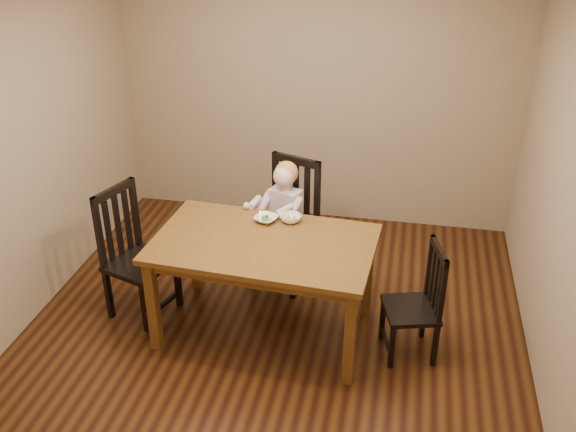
% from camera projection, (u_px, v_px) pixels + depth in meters
% --- Properties ---
extents(room, '(4.01, 4.01, 2.71)m').
position_uv_depth(room, '(274.00, 176.00, 4.64)').
color(room, '#42260E').
rests_on(room, ground).
extents(dining_table, '(1.73, 1.10, 0.83)m').
position_uv_depth(dining_table, '(264.00, 252.00, 4.88)').
color(dining_table, '#533013').
rests_on(dining_table, room).
extents(chair_child, '(0.62, 0.61, 1.14)m').
position_uv_depth(chair_child, '(288.00, 224.00, 5.67)').
color(chair_child, black).
rests_on(chair_child, room).
extents(chair_left, '(0.59, 0.60, 1.11)m').
position_uv_depth(chair_left, '(134.00, 255.00, 5.23)').
color(chair_left, black).
rests_on(chair_left, room).
extents(chair_right, '(0.47, 0.49, 0.93)m').
position_uv_depth(chair_right, '(417.00, 304.00, 4.79)').
color(chair_right, black).
rests_on(chair_right, room).
extents(toddler, '(0.48, 0.53, 0.61)m').
position_uv_depth(toddler, '(284.00, 211.00, 5.55)').
color(toddler, silver).
rests_on(toddler, chair_child).
extents(bowl_peas, '(0.22, 0.22, 0.04)m').
position_uv_depth(bowl_peas, '(266.00, 219.00, 5.11)').
color(bowl_peas, white).
rests_on(bowl_peas, dining_table).
extents(bowl_veg, '(0.18, 0.18, 0.05)m').
position_uv_depth(bowl_veg, '(291.00, 218.00, 5.10)').
color(bowl_veg, white).
rests_on(bowl_veg, dining_table).
extents(fork, '(0.04, 0.13, 0.05)m').
position_uv_depth(fork, '(260.00, 217.00, 5.09)').
color(fork, silver).
rests_on(fork, bowl_peas).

